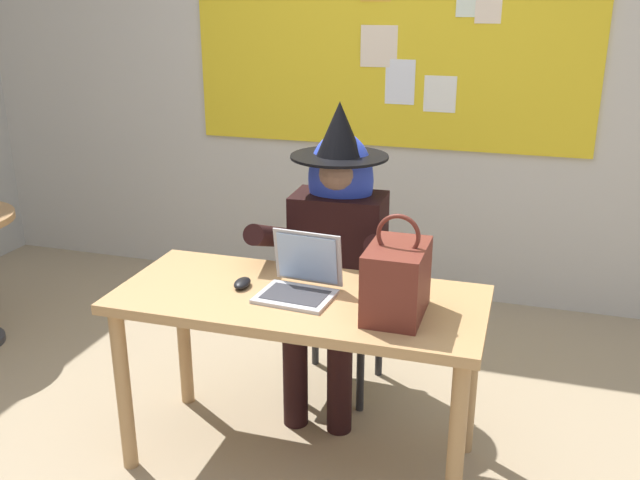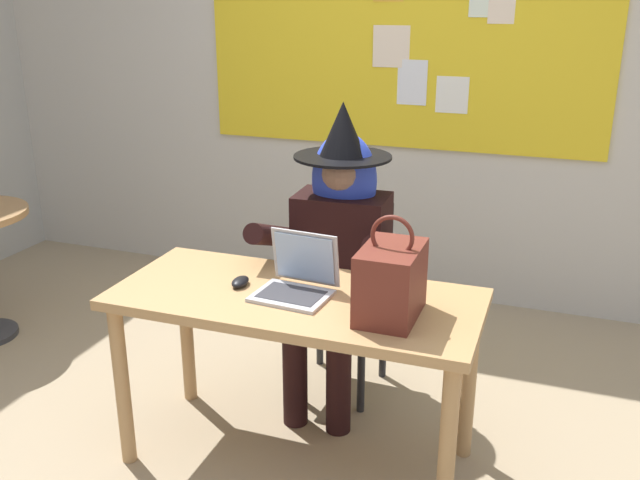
{
  "view_description": "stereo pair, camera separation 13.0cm",
  "coord_description": "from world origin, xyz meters",
  "px_view_note": "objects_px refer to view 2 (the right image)",
  "views": [
    {
      "loc": [
        0.89,
        -2.24,
        1.82
      ],
      "look_at": [
        0.07,
        0.38,
        0.86
      ],
      "focal_mm": 39.3,
      "sensor_mm": 36.0,
      "label": 1
    },
    {
      "loc": [
        1.02,
        -2.19,
        1.82
      ],
      "look_at": [
        0.07,
        0.38,
        0.86
      ],
      "focal_mm": 39.3,
      "sensor_mm": 36.0,
      "label": 2
    }
  ],
  "objects_px": {
    "chair_at_desk": "(346,285)",
    "person_costumed": "(338,238)",
    "computer_mouse": "(240,282)",
    "handbag": "(391,281)",
    "laptop": "(297,281)",
    "desk_main": "(296,318)"
  },
  "relations": [
    {
      "from": "laptop",
      "to": "computer_mouse",
      "type": "distance_m",
      "value": 0.24
    },
    {
      "from": "handbag",
      "to": "computer_mouse",
      "type": "bearing_deg",
      "value": 174.16
    },
    {
      "from": "computer_mouse",
      "to": "person_costumed",
      "type": "bearing_deg",
      "value": 64.51
    },
    {
      "from": "person_costumed",
      "to": "computer_mouse",
      "type": "height_order",
      "value": "person_costumed"
    },
    {
      "from": "handbag",
      "to": "desk_main",
      "type": "bearing_deg",
      "value": 171.28
    },
    {
      "from": "person_costumed",
      "to": "laptop",
      "type": "relative_size",
      "value": 4.68
    },
    {
      "from": "chair_at_desk",
      "to": "handbag",
      "type": "relative_size",
      "value": 2.39
    },
    {
      "from": "laptop",
      "to": "desk_main",
      "type": "bearing_deg",
      "value": -84.72
    },
    {
      "from": "person_costumed",
      "to": "computer_mouse",
      "type": "bearing_deg",
      "value": -24.43
    },
    {
      "from": "laptop",
      "to": "chair_at_desk",
      "type": "bearing_deg",
      "value": 95.71
    },
    {
      "from": "chair_at_desk",
      "to": "person_costumed",
      "type": "height_order",
      "value": "person_costumed"
    },
    {
      "from": "chair_at_desk",
      "to": "person_costumed",
      "type": "xyz_separation_m",
      "value": [
        0.0,
        -0.12,
        0.28
      ]
    },
    {
      "from": "laptop",
      "to": "handbag",
      "type": "bearing_deg",
      "value": -6.53
    },
    {
      "from": "laptop",
      "to": "computer_mouse",
      "type": "height_order",
      "value": "laptop"
    },
    {
      "from": "computer_mouse",
      "to": "chair_at_desk",
      "type": "bearing_deg",
      "value": 68.26
    },
    {
      "from": "computer_mouse",
      "to": "handbag",
      "type": "xyz_separation_m",
      "value": [
        0.62,
        -0.06,
        0.12
      ]
    },
    {
      "from": "chair_at_desk",
      "to": "laptop",
      "type": "relative_size",
      "value": 3.03
    },
    {
      "from": "chair_at_desk",
      "to": "laptop",
      "type": "distance_m",
      "value": 0.72
    },
    {
      "from": "chair_at_desk",
      "to": "computer_mouse",
      "type": "xyz_separation_m",
      "value": [
        -0.22,
        -0.67,
        0.25
      ]
    },
    {
      "from": "chair_at_desk",
      "to": "handbag",
      "type": "height_order",
      "value": "handbag"
    },
    {
      "from": "desk_main",
      "to": "chair_at_desk",
      "type": "bearing_deg",
      "value": 91.41
    },
    {
      "from": "person_costumed",
      "to": "laptop",
      "type": "bearing_deg",
      "value": -0.72
    }
  ]
}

